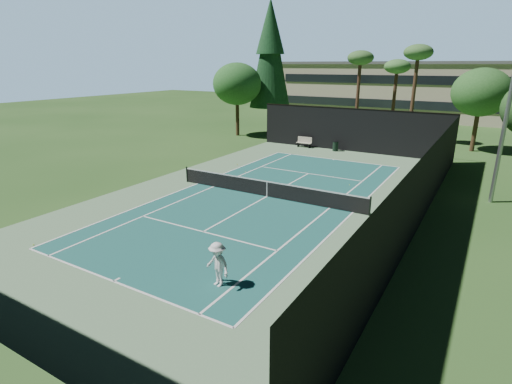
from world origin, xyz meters
TOP-DOWN VIEW (x-y plane):
  - ground at (0.00, 0.00)m, footprint 160.00×160.00m
  - apron_slab at (0.00, 0.00)m, footprint 18.00×32.00m
  - court_surface at (0.00, 0.00)m, footprint 10.97×23.77m
  - court_lines at (0.00, 0.00)m, footprint 11.07×23.87m
  - tennis_net at (0.00, 0.00)m, footprint 12.90×0.10m
  - fence at (0.00, 0.06)m, footprint 18.04×32.05m
  - player at (3.56, -10.06)m, footprint 1.25×0.90m
  - tennis_ball_a at (-5.69, -11.57)m, footprint 0.07×0.07m
  - tennis_ball_b at (-4.32, 4.33)m, footprint 0.06×0.06m
  - tennis_ball_c at (3.62, 5.04)m, footprint 0.06×0.06m
  - tennis_ball_d at (-6.12, 5.95)m, footprint 0.07×0.07m
  - park_bench at (-4.45, 15.51)m, footprint 1.50×0.45m
  - trash_bin at (-1.15, 15.33)m, footprint 0.56×0.56m
  - pine_tree at (-12.00, 22.00)m, footprint 4.80×4.80m
  - palm_a at (-2.00, 24.00)m, footprint 2.80×2.80m
  - palm_b at (1.50, 26.00)m, footprint 2.80×2.80m
  - palm_c at (4.00, 23.00)m, footprint 2.80×2.80m
  - decid_tree_a at (10.00, 22.00)m, footprint 5.12×5.12m
  - decid_tree_c at (-14.00, 18.00)m, footprint 5.44×5.44m
  - campus_building at (0.00, 45.98)m, footprint 40.50×12.50m
  - light_pole at (12.00, 6.00)m, footprint 0.90×0.25m

SIDE VIEW (x-z plane):
  - ground at x=0.00m, z-range 0.00..0.00m
  - apron_slab at x=0.00m, z-range 0.00..0.01m
  - court_surface at x=0.00m, z-range 0.01..0.02m
  - court_lines at x=0.00m, z-range 0.02..0.02m
  - tennis_ball_c at x=3.62m, z-range 0.00..0.06m
  - tennis_ball_b at x=-4.32m, z-range 0.00..0.06m
  - tennis_ball_a at x=-5.69m, z-range 0.00..0.07m
  - tennis_ball_d at x=-6.12m, z-range 0.00..0.07m
  - trash_bin at x=-1.15m, z-range 0.01..0.95m
  - park_bench at x=-4.45m, z-range 0.03..1.06m
  - tennis_net at x=0.00m, z-range 0.01..1.11m
  - player at x=3.56m, z-range 0.00..1.74m
  - fence at x=0.00m, z-range -0.01..4.02m
  - campus_building at x=0.00m, z-range 0.06..8.36m
  - decid_tree_a at x=10.00m, z-range 1.61..9.23m
  - decid_tree_c at x=-14.00m, z-range 1.72..9.81m
  - light_pole at x=12.00m, z-range 0.35..12.57m
  - palm_b at x=1.50m, z-range 3.15..11.57m
  - palm_a at x=-2.00m, z-range 3.53..12.85m
  - palm_c at x=4.00m, z-range 3.72..13.49m
  - pine_tree at x=-12.00m, z-range 2.05..17.05m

